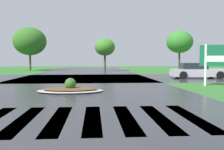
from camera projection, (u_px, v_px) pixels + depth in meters
name	position (u px, v px, depth m)	size (l,w,h in m)	color
asphalt_roadway	(76.00, 90.00, 12.99)	(11.47, 80.00, 0.01)	#2B2B30
asphalt_cross_road	(83.00, 78.00, 21.80)	(90.00, 10.33, 0.01)	#2B2B30
crosswalk_stripes	(59.00, 119.00, 6.61)	(7.65, 3.39, 0.01)	white
median_island	(70.00, 89.00, 12.31)	(3.25, 2.09, 0.68)	#9E9B93
car_silver_hatch	(197.00, 71.00, 21.41)	(4.60, 2.24, 1.32)	#B7B7BF
background_treeline	(74.00, 43.00, 36.66)	(36.92, 5.79, 6.35)	#4C3823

